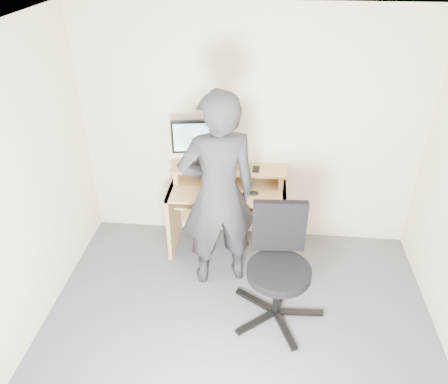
% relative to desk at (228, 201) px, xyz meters
% --- Properties ---
extents(ground, '(3.50, 3.50, 0.00)m').
position_rel_desk_xyz_m(ground, '(0.20, -1.53, -0.55)').
color(ground, '#5B5B60').
rests_on(ground, ground).
extents(back_wall, '(3.50, 0.02, 2.50)m').
position_rel_desk_xyz_m(back_wall, '(0.20, 0.22, 0.70)').
color(back_wall, beige).
rests_on(back_wall, ground).
extents(ceiling, '(3.50, 3.50, 0.02)m').
position_rel_desk_xyz_m(ceiling, '(0.20, -1.53, 1.95)').
color(ceiling, white).
rests_on(ceiling, back_wall).
extents(desk, '(1.20, 0.60, 0.91)m').
position_rel_desk_xyz_m(desk, '(0.00, 0.00, 0.00)').
color(desk, tan).
rests_on(desk, ground).
extents(monitor, '(0.54, 0.15, 0.51)m').
position_rel_desk_xyz_m(monitor, '(-0.31, 0.07, 0.67)').
color(monitor, black).
rests_on(monitor, desk).
extents(external_drive, '(0.10, 0.14, 0.20)m').
position_rel_desk_xyz_m(external_drive, '(-0.03, 0.09, 0.46)').
color(external_drive, black).
rests_on(external_drive, desk).
extents(travel_mug, '(0.10, 0.10, 0.18)m').
position_rel_desk_xyz_m(travel_mug, '(0.14, 0.05, 0.45)').
color(travel_mug, silver).
rests_on(travel_mug, desk).
extents(smartphone, '(0.08, 0.13, 0.01)m').
position_rel_desk_xyz_m(smartphone, '(0.28, 0.05, 0.37)').
color(smartphone, black).
rests_on(smartphone, desk).
extents(charger, '(0.05, 0.05, 0.03)m').
position_rel_desk_xyz_m(charger, '(-0.19, 0.01, 0.38)').
color(charger, black).
rests_on(charger, desk).
extents(headphones, '(0.16, 0.16, 0.06)m').
position_rel_desk_xyz_m(headphones, '(-0.10, 0.13, 0.37)').
color(headphones, silver).
rests_on(headphones, desk).
extents(keyboard, '(0.49, 0.27, 0.03)m').
position_rel_desk_xyz_m(keyboard, '(-0.05, -0.17, 0.12)').
color(keyboard, black).
rests_on(keyboard, desk).
extents(mouse, '(0.10, 0.07, 0.04)m').
position_rel_desk_xyz_m(mouse, '(0.27, -0.18, 0.22)').
color(mouse, black).
rests_on(mouse, desk).
extents(office_chair, '(0.81, 0.84, 1.05)m').
position_rel_desk_xyz_m(office_chair, '(0.53, -0.96, 0.03)').
color(office_chair, black).
rests_on(office_chair, ground).
extents(person, '(0.83, 0.67, 1.96)m').
position_rel_desk_xyz_m(person, '(-0.04, -0.56, 0.43)').
color(person, black).
rests_on(person, ground).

